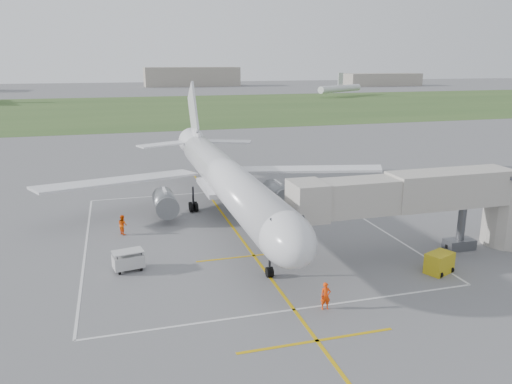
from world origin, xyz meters
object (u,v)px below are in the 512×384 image
object	(u,v)px
gpu_unit	(439,263)
ramp_worker_wing	(123,225)
airliner	(226,178)
baggage_cart	(128,260)
ramp_worker_nose	(326,296)
jet_bridge	(442,200)

from	to	relation	value
gpu_unit	ramp_worker_wing	world-z (taller)	ramp_worker_wing
airliner	gpu_unit	size ratio (longest dim) A/B	18.18
airliner	baggage_cart	world-z (taller)	airliner
airliner	gpu_unit	xyz separation A→B (m)	(13.11, -18.18, -3.58)
gpu_unit	baggage_cart	world-z (taller)	gpu_unit
ramp_worker_nose	ramp_worker_wing	bearing A→B (deg)	130.34
jet_bridge	gpu_unit	distance (m)	6.15
baggage_cart	ramp_worker_nose	xyz separation A→B (m)	(12.51, -10.25, 0.11)
airliner	ramp_worker_nose	size ratio (longest dim) A/B	24.62
ramp_worker_nose	airliner	bearing A→B (deg)	102.41
jet_bridge	ramp_worker_wing	xyz separation A→B (m)	(-26.38, 12.25, -3.78)
jet_bridge	ramp_worker_nose	distance (m)	15.80
airliner	ramp_worker_wing	distance (m)	11.37
gpu_unit	jet_bridge	bearing A→B (deg)	33.71
airliner	baggage_cart	distance (m)	15.56
jet_bridge	gpu_unit	xyz separation A→B (m)	(-2.62, -3.93, -3.93)
ramp_worker_nose	ramp_worker_wing	xyz separation A→B (m)	(-12.72, 19.23, 0.02)
airliner	gpu_unit	bearing A→B (deg)	-54.21
jet_bridge	ramp_worker_wing	bearing A→B (deg)	155.08
ramp_worker_wing	airliner	bearing A→B (deg)	-109.02
airliner	ramp_worker_nose	world-z (taller)	airliner
jet_bridge	gpu_unit	bearing A→B (deg)	-123.65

